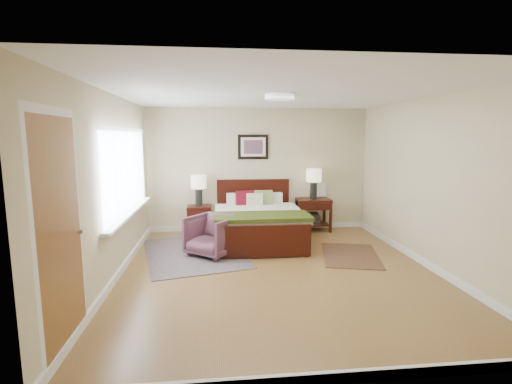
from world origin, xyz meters
TOP-DOWN VIEW (x-y plane):
  - floor at (0.00, 0.00)m, footprint 5.00×5.00m
  - back_wall at (0.00, 2.50)m, footprint 4.50×0.04m
  - front_wall at (0.00, -2.50)m, footprint 4.50×0.04m
  - left_wall at (-2.25, 0.00)m, footprint 0.04×5.00m
  - right_wall at (2.25, 0.00)m, footprint 0.04×5.00m
  - ceiling at (0.00, 0.00)m, footprint 4.50×5.00m
  - window at (-2.20, 0.70)m, footprint 0.11×2.72m
  - door at (-2.23, -1.75)m, footprint 0.06×1.00m
  - ceil_fixture at (0.00, 0.00)m, footprint 0.44×0.44m
  - bed at (-0.12, 1.55)m, footprint 1.61×1.93m
  - wall_art at (-0.12, 2.47)m, footprint 0.62×0.05m
  - nightstand_left at (-1.22, 2.25)m, footprint 0.47×0.43m
  - nightstand_right at (1.11, 2.26)m, footprint 0.67×0.50m
  - lamp_left at (-1.22, 2.27)m, footprint 0.30×0.30m
  - lamp_right at (1.11, 2.27)m, footprint 0.30×0.30m
  - armchair at (-0.94, 0.85)m, footprint 1.00×1.01m
  - rug_persian at (-1.27, 0.98)m, footprint 1.96×2.42m
  - rug_navy at (1.30, 0.58)m, footprint 1.15×1.47m

SIDE VIEW (x-z plane):
  - floor at x=0.00m, z-range 0.00..0.00m
  - rug_persian at x=-1.27m, z-range 0.00..0.01m
  - rug_navy at x=1.30m, z-range 0.00..0.01m
  - armchair at x=-0.94m, z-range 0.00..0.66m
  - nightstand_right at x=1.11m, z-range 0.06..0.73m
  - nightstand_left at x=-1.22m, z-range 0.16..0.72m
  - bed at x=-0.12m, z-range -0.04..1.00m
  - lamp_left at x=-1.22m, z-range 0.68..1.29m
  - door at x=-2.23m, z-range -0.02..2.16m
  - lamp_right at x=1.11m, z-range 0.78..1.39m
  - back_wall at x=0.00m, z-range 0.00..2.50m
  - front_wall at x=0.00m, z-range 0.00..2.50m
  - left_wall at x=-2.25m, z-range 0.00..2.50m
  - right_wall at x=2.25m, z-range 0.00..2.50m
  - window at x=-2.20m, z-range 0.72..2.04m
  - wall_art at x=-0.12m, z-range 1.47..1.97m
  - ceil_fixture at x=0.00m, z-range 2.43..2.50m
  - ceiling at x=0.00m, z-range 2.49..2.51m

